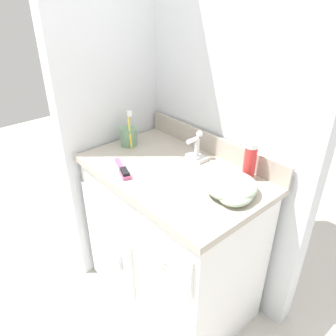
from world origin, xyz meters
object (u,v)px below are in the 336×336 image
(hairbrush, at_px, (123,171))
(toothbrush_cup, at_px, (129,136))
(shaving_cream_can, at_px, (250,161))
(hand_towel, at_px, (232,188))

(hairbrush, bearing_deg, toothbrush_cup, 159.93)
(toothbrush_cup, xyz_separation_m, shaving_cream_can, (0.58, 0.18, 0.03))
(toothbrush_cup, height_order, shaving_cream_can, toothbrush_cup)
(toothbrush_cup, bearing_deg, hairbrush, -40.41)
(shaving_cream_can, xyz_separation_m, hairbrush, (-0.37, -0.36, -0.07))
(toothbrush_cup, relative_size, shaving_cream_can, 1.20)
(shaving_cream_can, distance_m, hairbrush, 0.52)
(toothbrush_cup, height_order, hairbrush, toothbrush_cup)
(shaving_cream_can, relative_size, hairbrush, 0.86)
(hand_towel, bearing_deg, hairbrush, -152.39)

